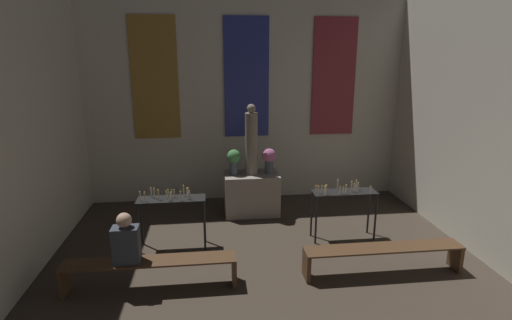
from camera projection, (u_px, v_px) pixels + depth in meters
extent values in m
cube|color=beige|center=(246.00, 99.00, 8.85)|extent=(7.21, 0.12, 4.57)
cube|color=olive|center=(155.00, 79.00, 8.43)|extent=(0.98, 0.03, 2.56)
cube|color=navy|center=(247.00, 78.00, 8.65)|extent=(0.98, 0.03, 2.56)
cube|color=maroon|center=(334.00, 77.00, 8.87)|extent=(0.98, 0.03, 2.56)
cube|color=gray|center=(252.00, 193.00, 8.34)|extent=(1.12, 0.74, 0.86)
cylinder|color=gray|center=(251.00, 144.00, 8.07)|extent=(0.25, 0.25, 1.26)
sphere|color=gray|center=(251.00, 109.00, 7.88)|extent=(0.18, 0.18, 0.18)
cylinder|color=#4C5666|center=(234.00, 168.00, 8.15)|extent=(0.17, 0.17, 0.28)
sphere|color=#4C9351|center=(234.00, 156.00, 8.09)|extent=(0.29, 0.29, 0.29)
cylinder|color=#4C5666|center=(269.00, 167.00, 8.23)|extent=(0.17, 0.17, 0.28)
sphere|color=#C66B9E|center=(269.00, 155.00, 8.17)|extent=(0.29, 0.29, 0.29)
cube|color=black|center=(171.00, 199.00, 6.71)|extent=(1.14, 0.37, 0.02)
cylinder|color=black|center=(139.00, 229.00, 6.61)|extent=(0.04, 0.04, 0.87)
cylinder|color=black|center=(205.00, 226.00, 6.73)|extent=(0.04, 0.04, 0.87)
cylinder|color=black|center=(142.00, 221.00, 6.91)|extent=(0.04, 0.04, 0.87)
cylinder|color=black|center=(205.00, 219.00, 7.03)|extent=(0.04, 0.04, 0.87)
cylinder|color=silver|center=(166.00, 195.00, 6.70)|extent=(0.02, 0.02, 0.11)
sphere|color=#F9CC4C|center=(166.00, 191.00, 6.68)|extent=(0.02, 0.02, 0.02)
cylinder|color=silver|center=(159.00, 196.00, 6.62)|extent=(0.02, 0.02, 0.13)
sphere|color=#F9CC4C|center=(158.00, 192.00, 6.60)|extent=(0.02, 0.02, 0.02)
cylinder|color=silver|center=(151.00, 193.00, 6.74)|extent=(0.02, 0.02, 0.15)
sphere|color=#F9CC4C|center=(151.00, 188.00, 6.72)|extent=(0.02, 0.02, 0.02)
cylinder|color=silver|center=(184.00, 191.00, 6.79)|extent=(0.02, 0.02, 0.18)
sphere|color=#F9CC4C|center=(183.00, 185.00, 6.77)|extent=(0.02, 0.02, 0.02)
cylinder|color=silver|center=(154.00, 194.00, 6.68)|extent=(0.02, 0.02, 0.17)
sphere|color=#F9CC4C|center=(154.00, 188.00, 6.66)|extent=(0.02, 0.02, 0.02)
cylinder|color=silver|center=(171.00, 197.00, 6.61)|extent=(0.02, 0.02, 0.12)
sphere|color=#F9CC4C|center=(170.00, 192.00, 6.59)|extent=(0.02, 0.02, 0.02)
cylinder|color=silver|center=(181.00, 197.00, 6.57)|extent=(0.02, 0.02, 0.15)
sphere|color=#F9CC4C|center=(180.00, 191.00, 6.55)|extent=(0.02, 0.02, 0.02)
cylinder|color=silver|center=(158.00, 195.00, 6.62)|extent=(0.02, 0.02, 0.16)
sphere|color=#F9CC4C|center=(158.00, 190.00, 6.60)|extent=(0.02, 0.02, 0.02)
cylinder|color=silver|center=(140.00, 197.00, 6.56)|extent=(0.02, 0.02, 0.15)
sphere|color=#F9CC4C|center=(140.00, 192.00, 6.54)|extent=(0.02, 0.02, 0.02)
cylinder|color=silver|center=(168.00, 196.00, 6.56)|extent=(0.02, 0.02, 0.18)
sphere|color=#F9CC4C|center=(168.00, 190.00, 6.54)|extent=(0.02, 0.02, 0.02)
cylinder|color=silver|center=(174.00, 194.00, 6.73)|extent=(0.02, 0.02, 0.12)
sphere|color=#F9CC4C|center=(174.00, 190.00, 6.71)|extent=(0.02, 0.02, 0.02)
cylinder|color=silver|center=(187.00, 194.00, 6.65)|extent=(0.02, 0.02, 0.17)
sphere|color=#F9CC4C|center=(187.00, 189.00, 6.63)|extent=(0.02, 0.02, 0.02)
cylinder|color=silver|center=(145.00, 197.00, 6.54)|extent=(0.02, 0.02, 0.15)
sphere|color=#F9CC4C|center=(144.00, 192.00, 6.52)|extent=(0.02, 0.02, 0.02)
cylinder|color=silver|center=(172.00, 194.00, 6.72)|extent=(0.02, 0.02, 0.12)
sphere|color=#F9CC4C|center=(171.00, 190.00, 6.70)|extent=(0.02, 0.02, 0.02)
cylinder|color=silver|center=(190.00, 196.00, 6.64)|extent=(0.02, 0.02, 0.14)
sphere|color=#F9CC4C|center=(189.00, 191.00, 6.62)|extent=(0.02, 0.02, 0.02)
cylinder|color=silver|center=(188.00, 193.00, 6.78)|extent=(0.02, 0.02, 0.14)
sphere|color=#F9CC4C|center=(188.00, 188.00, 6.76)|extent=(0.02, 0.02, 0.02)
cube|color=black|center=(345.00, 192.00, 7.05)|extent=(1.14, 0.37, 0.02)
cylinder|color=black|center=(316.00, 221.00, 6.95)|extent=(0.04, 0.04, 0.87)
cylinder|color=black|center=(375.00, 218.00, 7.07)|extent=(0.04, 0.04, 0.87)
cylinder|color=black|center=(312.00, 214.00, 7.25)|extent=(0.04, 0.04, 0.87)
cylinder|color=black|center=(369.00, 211.00, 7.37)|extent=(0.04, 0.04, 0.87)
cylinder|color=silver|center=(358.00, 187.00, 7.08)|extent=(0.02, 0.02, 0.13)
sphere|color=#F9CC4C|center=(359.00, 183.00, 7.06)|extent=(0.02, 0.02, 0.02)
cylinder|color=silver|center=(371.00, 190.00, 6.93)|extent=(0.02, 0.02, 0.12)
sphere|color=#F9CC4C|center=(371.00, 186.00, 6.91)|extent=(0.02, 0.02, 0.02)
cylinder|color=silver|center=(356.00, 185.00, 7.14)|extent=(0.02, 0.02, 0.16)
sphere|color=#F9CC4C|center=(357.00, 180.00, 7.12)|extent=(0.02, 0.02, 0.02)
cylinder|color=silver|center=(351.00, 187.00, 7.01)|extent=(0.02, 0.02, 0.17)
sphere|color=#F9CC4C|center=(352.00, 182.00, 6.98)|extent=(0.02, 0.02, 0.02)
cylinder|color=silver|center=(322.00, 191.00, 6.88)|extent=(0.02, 0.02, 0.14)
sphere|color=#F9CC4C|center=(322.00, 186.00, 6.86)|extent=(0.02, 0.02, 0.02)
cylinder|color=silver|center=(326.00, 190.00, 6.87)|extent=(0.02, 0.02, 0.16)
sphere|color=#F9CC4C|center=(327.00, 185.00, 6.85)|extent=(0.02, 0.02, 0.02)
cylinder|color=silver|center=(316.00, 189.00, 7.01)|extent=(0.02, 0.02, 0.10)
sphere|color=#F9CC4C|center=(316.00, 186.00, 7.00)|extent=(0.02, 0.02, 0.02)
cylinder|color=silver|center=(346.00, 190.00, 6.92)|extent=(0.02, 0.02, 0.14)
sphere|color=#F9CC4C|center=(346.00, 185.00, 6.90)|extent=(0.02, 0.02, 0.02)
cylinder|color=silver|center=(340.00, 191.00, 6.92)|extent=(0.02, 0.02, 0.11)
sphere|color=#F9CC4C|center=(340.00, 187.00, 6.91)|extent=(0.02, 0.02, 0.02)
cylinder|color=silver|center=(354.00, 188.00, 7.01)|extent=(0.02, 0.02, 0.13)
sphere|color=#F9CC4C|center=(354.00, 184.00, 6.99)|extent=(0.02, 0.02, 0.02)
cylinder|color=silver|center=(318.00, 190.00, 6.92)|extent=(0.02, 0.02, 0.12)
sphere|color=#F9CC4C|center=(319.00, 186.00, 6.90)|extent=(0.02, 0.02, 0.02)
cylinder|color=silver|center=(325.00, 189.00, 7.02)|extent=(0.02, 0.02, 0.10)
sphere|color=#F9CC4C|center=(325.00, 186.00, 7.00)|extent=(0.02, 0.02, 0.02)
cylinder|color=silver|center=(325.00, 191.00, 6.83)|extent=(0.02, 0.02, 0.15)
sphere|color=#F9CC4C|center=(325.00, 186.00, 6.81)|extent=(0.02, 0.02, 0.02)
cylinder|color=silver|center=(356.00, 190.00, 6.98)|extent=(0.02, 0.02, 0.11)
sphere|color=#F9CC4C|center=(356.00, 186.00, 6.96)|extent=(0.02, 0.02, 0.02)
cylinder|color=silver|center=(338.00, 185.00, 7.13)|extent=(0.02, 0.02, 0.17)
sphere|color=#F9CC4C|center=(338.00, 180.00, 7.10)|extent=(0.02, 0.02, 0.02)
cylinder|color=silver|center=(343.00, 191.00, 6.90)|extent=(0.02, 0.02, 0.11)
sphere|color=#F9CC4C|center=(344.00, 187.00, 6.89)|extent=(0.02, 0.02, 0.02)
cube|color=#4C331E|center=(150.00, 261.00, 5.60)|extent=(2.42, 0.36, 0.03)
cube|color=#4C331E|center=(64.00, 280.00, 5.53)|extent=(0.06, 0.32, 0.42)
cube|color=#4C331E|center=(234.00, 270.00, 5.79)|extent=(0.06, 0.32, 0.42)
cube|color=#4C331E|center=(384.00, 248.00, 5.99)|extent=(2.42, 0.36, 0.03)
cube|color=#4C331E|center=(306.00, 266.00, 5.92)|extent=(0.06, 0.32, 0.42)
cube|color=#4C331E|center=(455.00, 256.00, 6.18)|extent=(0.06, 0.32, 0.42)
cube|color=#383D47|center=(126.00, 245.00, 5.50)|extent=(0.36, 0.24, 0.52)
sphere|color=tan|center=(124.00, 220.00, 5.41)|extent=(0.21, 0.21, 0.21)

